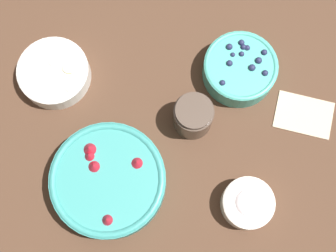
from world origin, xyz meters
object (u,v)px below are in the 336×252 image
Objects in this scene: bowl_cream at (248,203)px; jar_chocolate at (193,116)px; bowl_strawberries at (108,180)px; bowl_bananas at (54,73)px; bowl_blueberries at (240,69)px.

jar_chocolate is at bearing -55.70° from bowl_cream.
jar_chocolate reaches higher than bowl_strawberries.
bowl_strawberries is 1.52× the size of bowl_bananas.
bowl_blueberries reaches higher than bowl_cream.
bowl_bananas is at bearing -31.39° from bowl_cream.
bowl_blueberries is 1.87× the size of jar_chocolate.
jar_chocolate is at bearing 164.43° from bowl_bananas.
bowl_strawberries is 1.48× the size of bowl_blueberries.
bowl_cream is at bearing 148.61° from bowl_bananas.
bowl_strawberries is at bearing 44.39° from bowl_blueberries.
bowl_bananas is 1.47× the size of bowl_cream.
bowl_blueberries is at bearing -130.38° from jar_chocolate.
jar_chocolate reaches higher than bowl_blueberries.
bowl_bananas is at bearing -58.59° from bowl_strawberries.
bowl_cream is 0.22m from jar_chocolate.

